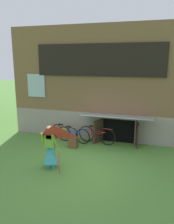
{
  "coord_description": "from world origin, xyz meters",
  "views": [
    {
      "loc": [
        2.4,
        -6.71,
        3.64
      ],
      "look_at": [
        0.04,
        1.12,
        1.75
      ],
      "focal_mm": 36.0,
      "sensor_mm": 36.0,
      "label": 1
    }
  ],
  "objects_px": {
    "kite": "(54,139)",
    "bicycle_blue": "(73,135)",
    "person": "(50,150)",
    "bicycle_yellow": "(64,132)",
    "wooden_crate": "(73,142)",
    "bicycle_red": "(97,135)"
  },
  "relations": [
    {
      "from": "kite",
      "to": "bicycle_blue",
      "type": "xyz_separation_m",
      "value": [
        -0.52,
        3.11,
        -0.92
      ]
    },
    {
      "from": "person",
      "to": "bicycle_yellow",
      "type": "relative_size",
      "value": 1.02
    },
    {
      "from": "bicycle_blue",
      "to": "bicycle_yellow",
      "type": "bearing_deg",
      "value": 158.37
    },
    {
      "from": "person",
      "to": "wooden_crate",
      "type": "relative_size",
      "value": 3.25
    },
    {
      "from": "person",
      "to": "bicycle_red",
      "type": "relative_size",
      "value": 0.87
    },
    {
      "from": "kite",
      "to": "bicycle_yellow",
      "type": "relative_size",
      "value": 1.09
    },
    {
      "from": "kite",
      "to": "bicycle_yellow",
      "type": "height_order",
      "value": "kite"
    },
    {
      "from": "bicycle_red",
      "to": "bicycle_yellow",
      "type": "relative_size",
      "value": 1.17
    },
    {
      "from": "bicycle_red",
      "to": "bicycle_blue",
      "type": "relative_size",
      "value": 1.07
    },
    {
      "from": "person",
      "to": "bicycle_yellow",
      "type": "xyz_separation_m",
      "value": [
        -0.67,
        2.86,
        -0.29
      ]
    },
    {
      "from": "bicycle_blue",
      "to": "kite",
      "type": "bearing_deg",
      "value": -73.52
    },
    {
      "from": "bicycle_yellow",
      "to": "bicycle_blue",
      "type": "bearing_deg",
      "value": -12.25
    },
    {
      "from": "kite",
      "to": "bicycle_blue",
      "type": "relative_size",
      "value": 0.99
    },
    {
      "from": "bicycle_blue",
      "to": "wooden_crate",
      "type": "height_order",
      "value": "bicycle_blue"
    },
    {
      "from": "kite",
      "to": "wooden_crate",
      "type": "xyz_separation_m",
      "value": [
        -0.31,
        2.53,
        -1.05
      ]
    },
    {
      "from": "person",
      "to": "wooden_crate",
      "type": "bearing_deg",
      "value": 103.63
    },
    {
      "from": "bicycle_yellow",
      "to": "wooden_crate",
      "type": "bearing_deg",
      "value": -32.71
    },
    {
      "from": "bicycle_blue",
      "to": "bicycle_red",
      "type": "bearing_deg",
      "value": 16.95
    },
    {
      "from": "person",
      "to": "bicycle_blue",
      "type": "bearing_deg",
      "value": 108.98
    },
    {
      "from": "person",
      "to": "bicycle_blue",
      "type": "height_order",
      "value": "person"
    },
    {
      "from": "person",
      "to": "kite",
      "type": "bearing_deg",
      "value": -37.62
    },
    {
      "from": "kite",
      "to": "bicycle_red",
      "type": "height_order",
      "value": "kite"
    }
  ]
}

